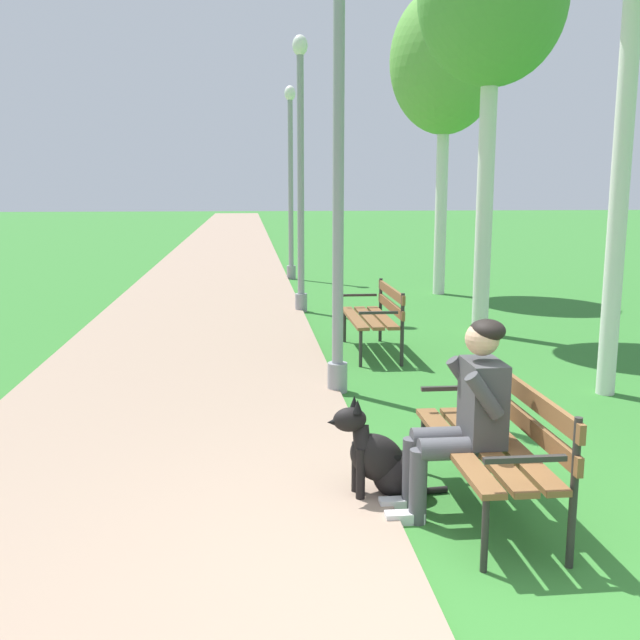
{
  "coord_description": "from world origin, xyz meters",
  "views": [
    {
      "loc": [
        -1.11,
        -3.29,
        2.04
      ],
      "look_at": [
        -0.48,
        2.91,
        0.9
      ],
      "focal_mm": 40.92,
      "sensor_mm": 36.0,
      "label": 1
    }
  ],
  "objects_px": {
    "lamp_post_far": "(291,181)",
    "birch_tree_fourth": "(445,63)",
    "park_bench_mid": "(376,313)",
    "lamp_post_near": "(338,162)",
    "dog_black": "(384,461)",
    "park_bench_near": "(498,436)",
    "person_seated_on_near_bench": "(465,410)",
    "lamp_post_mid": "(301,173)",
    "birch_tree_third": "(493,2)"
  },
  "relations": [
    {
      "from": "park_bench_mid",
      "to": "birch_tree_third",
      "type": "bearing_deg",
      "value": 32.37
    },
    {
      "from": "dog_black",
      "to": "birch_tree_third",
      "type": "distance_m",
      "value": 7.15
    },
    {
      "from": "birch_tree_third",
      "to": "birch_tree_fourth",
      "type": "height_order",
      "value": "birch_tree_fourth"
    },
    {
      "from": "park_bench_near",
      "to": "person_seated_on_near_bench",
      "type": "distance_m",
      "value": 0.27
    },
    {
      "from": "person_seated_on_near_bench",
      "to": "lamp_post_far",
      "type": "bearing_deg",
      "value": 91.64
    },
    {
      "from": "lamp_post_near",
      "to": "birch_tree_fourth",
      "type": "distance_m",
      "value": 7.47
    },
    {
      "from": "lamp_post_mid",
      "to": "lamp_post_far",
      "type": "relative_size",
      "value": 1.04
    },
    {
      "from": "park_bench_near",
      "to": "lamp_post_near",
      "type": "xyz_separation_m",
      "value": [
        -0.65,
        2.86,
        1.76
      ]
    },
    {
      "from": "park_bench_near",
      "to": "person_seated_on_near_bench",
      "type": "bearing_deg",
      "value": 174.33
    },
    {
      "from": "person_seated_on_near_bench",
      "to": "lamp_post_far",
      "type": "height_order",
      "value": "lamp_post_far"
    },
    {
      "from": "park_bench_mid",
      "to": "lamp_post_mid",
      "type": "bearing_deg",
      "value": 102.4
    },
    {
      "from": "park_bench_mid",
      "to": "dog_black",
      "type": "bearing_deg",
      "value": -99.33
    },
    {
      "from": "lamp_post_near",
      "to": "dog_black",
      "type": "bearing_deg",
      "value": -90.2
    },
    {
      "from": "lamp_post_near",
      "to": "lamp_post_far",
      "type": "xyz_separation_m",
      "value": [
        0.1,
        9.2,
        -0.1
      ]
    },
    {
      "from": "park_bench_mid",
      "to": "lamp_post_near",
      "type": "bearing_deg",
      "value": -112.26
    },
    {
      "from": "lamp_post_near",
      "to": "park_bench_mid",
      "type": "bearing_deg",
      "value": 67.74
    },
    {
      "from": "dog_black",
      "to": "birch_tree_fourth",
      "type": "distance_m",
      "value": 10.42
    },
    {
      "from": "person_seated_on_near_bench",
      "to": "dog_black",
      "type": "bearing_deg",
      "value": 148.87
    },
    {
      "from": "dog_black",
      "to": "lamp_post_near",
      "type": "distance_m",
      "value": 3.26
    },
    {
      "from": "lamp_post_mid",
      "to": "birch_tree_fourth",
      "type": "xyz_separation_m",
      "value": [
        2.8,
        1.78,
        2.02
      ]
    },
    {
      "from": "park_bench_near",
      "to": "lamp_post_mid",
      "type": "distance_m",
      "value": 7.93
    },
    {
      "from": "lamp_post_mid",
      "to": "birch_tree_third",
      "type": "relative_size",
      "value": 0.78
    },
    {
      "from": "birch_tree_fourth",
      "to": "park_bench_mid",
      "type": "bearing_deg",
      "value": -113.13
    },
    {
      "from": "lamp_post_far",
      "to": "birch_tree_fourth",
      "type": "relative_size",
      "value": 0.74
    },
    {
      "from": "lamp_post_far",
      "to": "birch_tree_third",
      "type": "distance_m",
      "value": 7.2
    },
    {
      "from": "person_seated_on_near_bench",
      "to": "lamp_post_mid",
      "type": "relative_size",
      "value": 0.29
    },
    {
      "from": "dog_black",
      "to": "park_bench_mid",
      "type": "bearing_deg",
      "value": 80.67
    },
    {
      "from": "park_bench_mid",
      "to": "birch_tree_third",
      "type": "xyz_separation_m",
      "value": [
        1.67,
        1.06,
        3.9
      ]
    },
    {
      "from": "lamp_post_mid",
      "to": "lamp_post_far",
      "type": "xyz_separation_m",
      "value": [
        0.1,
        4.36,
        -0.1
      ]
    },
    {
      "from": "park_bench_mid",
      "to": "lamp_post_mid",
      "type": "height_order",
      "value": "lamp_post_mid"
    },
    {
      "from": "birch_tree_third",
      "to": "person_seated_on_near_bench",
      "type": "bearing_deg",
      "value": -108.97
    },
    {
      "from": "dog_black",
      "to": "lamp_post_mid",
      "type": "relative_size",
      "value": 0.19
    },
    {
      "from": "person_seated_on_near_bench",
      "to": "lamp_post_far",
      "type": "distance_m",
      "value": 12.14
    },
    {
      "from": "park_bench_near",
      "to": "lamp_post_far",
      "type": "height_order",
      "value": "lamp_post_far"
    },
    {
      "from": "lamp_post_far",
      "to": "lamp_post_near",
      "type": "bearing_deg",
      "value": -90.61
    },
    {
      "from": "park_bench_near",
      "to": "birch_tree_third",
      "type": "relative_size",
      "value": 0.27
    },
    {
      "from": "lamp_post_mid",
      "to": "birch_tree_fourth",
      "type": "height_order",
      "value": "birch_tree_fourth"
    },
    {
      "from": "lamp_post_mid",
      "to": "person_seated_on_near_bench",
      "type": "bearing_deg",
      "value": -86.67
    },
    {
      "from": "dog_black",
      "to": "lamp_post_mid",
      "type": "distance_m",
      "value": 7.68
    },
    {
      "from": "dog_black",
      "to": "birch_tree_fourth",
      "type": "height_order",
      "value": "birch_tree_fourth"
    },
    {
      "from": "person_seated_on_near_bench",
      "to": "dog_black",
      "type": "xyz_separation_m",
      "value": [
        -0.45,
        0.27,
        -0.42
      ]
    },
    {
      "from": "park_bench_near",
      "to": "lamp_post_far",
      "type": "relative_size",
      "value": 0.36
    },
    {
      "from": "park_bench_mid",
      "to": "lamp_post_near",
      "type": "xyz_separation_m",
      "value": [
        -0.69,
        -1.69,
        1.76
      ]
    },
    {
      "from": "dog_black",
      "to": "lamp_post_far",
      "type": "height_order",
      "value": "lamp_post_far"
    },
    {
      "from": "lamp_post_mid",
      "to": "birch_tree_fourth",
      "type": "distance_m",
      "value": 3.89
    },
    {
      "from": "lamp_post_near",
      "to": "lamp_post_mid",
      "type": "xyz_separation_m",
      "value": [
        -0.0,
        4.85,
        -0.01
      ]
    },
    {
      "from": "person_seated_on_near_bench",
      "to": "lamp_post_mid",
      "type": "distance_m",
      "value": 7.86
    },
    {
      "from": "person_seated_on_near_bench",
      "to": "birch_tree_third",
      "type": "relative_size",
      "value": 0.22
    },
    {
      "from": "park_bench_mid",
      "to": "dog_black",
      "type": "xyz_separation_m",
      "value": [
        -0.7,
        -4.26,
        -0.25
      ]
    },
    {
      "from": "dog_black",
      "to": "lamp_post_mid",
      "type": "xyz_separation_m",
      "value": [
        0.0,
        7.42,
        2.0
      ]
    }
  ]
}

